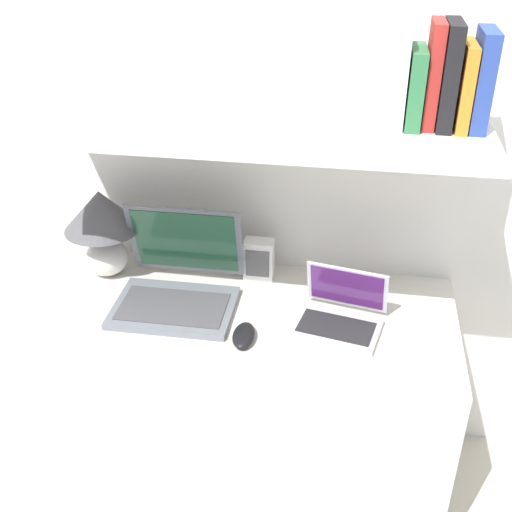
{
  "coord_description": "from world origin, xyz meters",
  "views": [
    {
      "loc": [
        0.29,
        -1.26,
        1.81
      ],
      "look_at": [
        0.03,
        0.28,
        0.9
      ],
      "focal_mm": 45.0,
      "sensor_mm": 36.0,
      "label": 1
    }
  ],
  "objects_px": {
    "laptop_large": "(178,284)",
    "router_box": "(259,259)",
    "laptop_small": "(340,316)",
    "book_black": "(448,76)",
    "table_lamp": "(102,222)",
    "computer_mouse": "(244,335)",
    "book_green": "(415,87)",
    "book_red": "(433,75)",
    "book_orange": "(464,86)",
    "book_white": "(401,74)",
    "book_blue": "(482,80)"
  },
  "relations": [
    {
      "from": "book_green",
      "to": "table_lamp",
      "type": "bearing_deg",
      "value": 175.55
    },
    {
      "from": "laptop_small",
      "to": "router_box",
      "type": "distance_m",
      "value": 0.35
    },
    {
      "from": "book_black",
      "to": "book_green",
      "type": "height_order",
      "value": "book_black"
    },
    {
      "from": "table_lamp",
      "to": "book_white",
      "type": "distance_m",
      "value": 1.0
    },
    {
      "from": "laptop_small",
      "to": "book_blue",
      "type": "distance_m",
      "value": 0.73
    },
    {
      "from": "book_red",
      "to": "laptop_small",
      "type": "bearing_deg",
      "value": -150.69
    },
    {
      "from": "laptop_small",
      "to": "book_red",
      "type": "xyz_separation_m",
      "value": [
        0.18,
        0.1,
        0.67
      ]
    },
    {
      "from": "laptop_large",
      "to": "book_white",
      "type": "xyz_separation_m",
      "value": [
        0.59,
        0.05,
        0.64
      ]
    },
    {
      "from": "table_lamp",
      "to": "router_box",
      "type": "relative_size",
      "value": 2.2
    },
    {
      "from": "table_lamp",
      "to": "laptop_large",
      "type": "height_order",
      "value": "table_lamp"
    },
    {
      "from": "laptop_small",
      "to": "book_white",
      "type": "relative_size",
      "value": 1.09
    },
    {
      "from": "computer_mouse",
      "to": "book_blue",
      "type": "xyz_separation_m",
      "value": [
        0.55,
        0.21,
        0.68
      ]
    },
    {
      "from": "router_box",
      "to": "book_white",
      "type": "height_order",
      "value": "book_white"
    },
    {
      "from": "laptop_large",
      "to": "laptop_small",
      "type": "bearing_deg",
      "value": -6.11
    },
    {
      "from": "book_blue",
      "to": "laptop_large",
      "type": "bearing_deg",
      "value": -176.62
    },
    {
      "from": "laptop_small",
      "to": "book_blue",
      "type": "relative_size",
      "value": 1.15
    },
    {
      "from": "book_green",
      "to": "book_white",
      "type": "xyz_separation_m",
      "value": [
        -0.04,
        0.0,
        0.03
      ]
    },
    {
      "from": "table_lamp",
      "to": "book_white",
      "type": "height_order",
      "value": "book_white"
    },
    {
      "from": "book_blue",
      "to": "book_red",
      "type": "bearing_deg",
      "value": 180.0
    },
    {
      "from": "book_black",
      "to": "book_white",
      "type": "xyz_separation_m",
      "value": [
        -0.11,
        0.0,
        -0.0
      ]
    },
    {
      "from": "book_blue",
      "to": "book_orange",
      "type": "relative_size",
      "value": 1.15
    },
    {
      "from": "book_orange",
      "to": "book_green",
      "type": "xyz_separation_m",
      "value": [
        -0.12,
        0.0,
        -0.01
      ]
    },
    {
      "from": "router_box",
      "to": "book_red",
      "type": "bearing_deg",
      "value": -15.83
    },
    {
      "from": "laptop_large",
      "to": "router_box",
      "type": "bearing_deg",
      "value": 38.26
    },
    {
      "from": "book_green",
      "to": "book_white",
      "type": "relative_size",
      "value": 0.76
    },
    {
      "from": "book_orange",
      "to": "book_black",
      "type": "xyz_separation_m",
      "value": [
        -0.04,
        0.0,
        0.02
      ]
    },
    {
      "from": "computer_mouse",
      "to": "laptop_large",
      "type": "bearing_deg",
      "value": 144.71
    },
    {
      "from": "laptop_large",
      "to": "computer_mouse",
      "type": "xyz_separation_m",
      "value": [
        0.23,
        -0.16,
        -0.04
      ]
    },
    {
      "from": "laptop_small",
      "to": "table_lamp",
      "type": "bearing_deg",
      "value": 167.49
    },
    {
      "from": "table_lamp",
      "to": "laptop_small",
      "type": "distance_m",
      "value": 0.79
    },
    {
      "from": "book_orange",
      "to": "book_white",
      "type": "relative_size",
      "value": 0.82
    },
    {
      "from": "laptop_large",
      "to": "book_black",
      "type": "distance_m",
      "value": 0.96
    },
    {
      "from": "laptop_small",
      "to": "book_black",
      "type": "xyz_separation_m",
      "value": [
        0.21,
        0.1,
        0.67
      ]
    },
    {
      "from": "table_lamp",
      "to": "book_orange",
      "type": "height_order",
      "value": "book_orange"
    },
    {
      "from": "table_lamp",
      "to": "computer_mouse",
      "type": "height_order",
      "value": "table_lamp"
    },
    {
      "from": "book_blue",
      "to": "book_orange",
      "type": "xyz_separation_m",
      "value": [
        -0.04,
        0.0,
        -0.02
      ]
    },
    {
      "from": "table_lamp",
      "to": "book_orange",
      "type": "distance_m",
      "value": 1.13
    },
    {
      "from": "table_lamp",
      "to": "book_green",
      "type": "bearing_deg",
      "value": -4.45
    },
    {
      "from": "table_lamp",
      "to": "book_white",
      "type": "bearing_deg",
      "value": -4.65
    },
    {
      "from": "book_green",
      "to": "book_orange",
      "type": "bearing_deg",
      "value": 0.0
    },
    {
      "from": "table_lamp",
      "to": "book_green",
      "type": "xyz_separation_m",
      "value": [
        0.9,
        -0.07,
        0.48
      ]
    },
    {
      "from": "book_black",
      "to": "book_red",
      "type": "distance_m",
      "value": 0.04
    },
    {
      "from": "router_box",
      "to": "computer_mouse",
      "type": "bearing_deg",
      "value": -87.91
    },
    {
      "from": "book_blue",
      "to": "book_black",
      "type": "height_order",
      "value": "book_black"
    },
    {
      "from": "laptop_large",
      "to": "router_box",
      "type": "relative_size",
      "value": 2.71
    },
    {
      "from": "book_blue",
      "to": "book_orange",
      "type": "distance_m",
      "value": 0.04
    },
    {
      "from": "book_white",
      "to": "book_blue",
      "type": "bearing_deg",
      "value": 0.0
    },
    {
      "from": "book_red",
      "to": "book_white",
      "type": "bearing_deg",
      "value": 180.0
    },
    {
      "from": "laptop_small",
      "to": "computer_mouse",
      "type": "distance_m",
      "value": 0.28
    },
    {
      "from": "book_green",
      "to": "book_red",
      "type": "bearing_deg",
      "value": 0.0
    }
  ]
}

